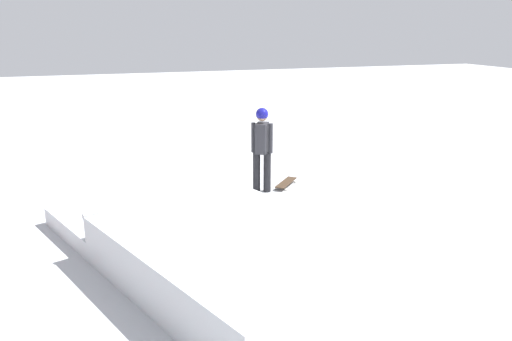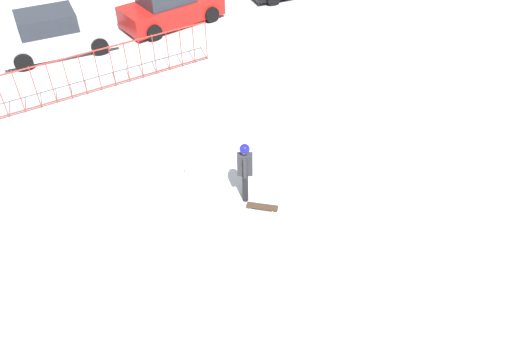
{
  "view_description": "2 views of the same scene",
  "coord_description": "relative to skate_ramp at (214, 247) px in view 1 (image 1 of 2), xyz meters",
  "views": [
    {
      "loc": [
        -6.24,
        2.0,
        3.27
      ],
      "look_at": [
        1.3,
        -0.52,
        0.9
      ],
      "focal_mm": 34.16,
      "sensor_mm": 36.0,
      "label": 1
    },
    {
      "loc": [
        -2.1,
        -9.48,
        9.26
      ],
      "look_at": [
        2.91,
        -1.35,
        1.0
      ],
      "focal_mm": 35.95,
      "sensor_mm": 36.0,
      "label": 2
    }
  ],
  "objects": [
    {
      "name": "ground_plane",
      "position": [
        0.19,
        -0.59,
        -0.32
      ],
      "size": [
        60.0,
        60.0,
        0.0
      ],
      "primitive_type": "plane",
      "color": "#B7BABF"
    },
    {
      "name": "skate_ramp",
      "position": [
        0.0,
        0.0,
        0.0
      ],
      "size": [
        5.98,
        4.43,
        0.74
      ],
      "rotation": [
        0.0,
        0.0,
        0.38
      ],
      "color": "silver",
      "rests_on": "ground"
    },
    {
      "name": "skateboard",
      "position": [
        3.06,
        -2.31,
        -0.24
      ],
      "size": [
        0.73,
        0.69,
        0.09
      ],
      "rotation": [
        0.0,
        0.0,
        2.4
      ],
      "color": "#3F2D1E",
      "rests_on": "ground"
    },
    {
      "name": "skater",
      "position": [
        2.91,
        -1.71,
        0.69
      ],
      "size": [
        0.44,
        0.39,
        1.73
      ],
      "rotation": [
        0.0,
        0.0,
        2.6
      ],
      "color": "black",
      "rests_on": "ground"
    }
  ]
}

